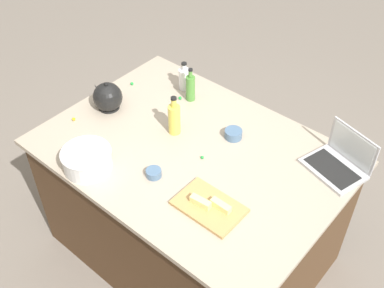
{
  "coord_description": "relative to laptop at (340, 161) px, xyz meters",
  "views": [
    {
      "loc": [
        -1.25,
        1.47,
        2.7
      ],
      "look_at": [
        0.0,
        0.0,
        0.95
      ],
      "focal_mm": 44.4,
      "sensor_mm": 36.0,
      "label": 1
    }
  ],
  "objects": [
    {
      "name": "bottle_vinegar",
      "position": [
        1.1,
        -0.01,
        0.03
      ],
      "size": [
        0.07,
        0.07,
        0.19
      ],
      "color": "white",
      "rests_on": "island_counter"
    },
    {
      "name": "mixing_bowl_large",
      "position": [
        1.02,
        0.87,
        0.02
      ],
      "size": [
        0.27,
        0.27,
        0.12
      ],
      "color": "white",
      "rests_on": "island_counter"
    },
    {
      "name": "ramekin_small",
      "position": [
        0.71,
        0.68,
        -0.03
      ],
      "size": [
        0.08,
        0.08,
        0.04
      ],
      "primitive_type": "cylinder",
      "color": "slate",
      "rests_on": "island_counter"
    },
    {
      "name": "ramekin_medium",
      "position": [
        0.57,
        0.17,
        -0.02
      ],
      "size": [
        0.1,
        0.1,
        0.05
      ],
      "primitive_type": "cylinder",
      "color": "slate",
      "rests_on": "island_counter"
    },
    {
      "name": "candy_2",
      "position": [
        1.39,
        0.18,
        -0.04
      ],
      "size": [
        0.02,
        0.02,
        0.02
      ],
      "primitive_type": "sphere",
      "color": "green",
      "rests_on": "island_counter"
    },
    {
      "name": "candy_0",
      "position": [
        0.6,
        0.42,
        -0.04
      ],
      "size": [
        0.02,
        0.02,
        0.02
      ],
      "primitive_type": "sphere",
      "color": "green",
      "rests_on": "island_counter"
    },
    {
      "name": "butter_stick_right",
      "position": [
        0.39,
        0.69,
        -0.01
      ],
      "size": [
        0.11,
        0.05,
        0.04
      ],
      "primitive_type": "cube",
      "rotation": [
        0.0,
        0.0,
        0.1
      ],
      "color": "#F4E58C",
      "rests_on": "cutting_board"
    },
    {
      "name": "ground_plane",
      "position": [
        0.68,
        0.41,
        -0.95
      ],
      "size": [
        12.0,
        12.0,
        0.0
      ],
      "primitive_type": "plane",
      "color": "slate"
    },
    {
      "name": "island_counter",
      "position": [
        0.68,
        0.41,
        -0.5
      ],
      "size": [
        1.66,
        1.19,
        0.9
      ],
      "color": "#4C331E",
      "rests_on": "ground"
    },
    {
      "name": "candy_3",
      "position": [
        1.05,
        0.09,
        -0.04
      ],
      "size": [
        0.02,
        0.02,
        0.02
      ],
      "primitive_type": "sphere",
      "color": "green",
      "rests_on": "island_counter"
    },
    {
      "name": "butter_stick_left",
      "position": [
        0.29,
        0.64,
        -0.01
      ],
      "size": [
        0.11,
        0.04,
        0.04
      ],
      "primitive_type": "cube",
      "rotation": [
        0.0,
        0.0,
        -0.01
      ],
      "color": "#F4E58C",
      "rests_on": "cutting_board"
    },
    {
      "name": "laptop",
      "position": [
        0.0,
        0.0,
        0.0
      ],
      "size": [
        0.36,
        0.3,
        0.22
      ],
      "color": "#B7B7BC",
      "rests_on": "island_counter"
    },
    {
      "name": "candy_1",
      "position": [
        1.39,
        0.66,
        -0.04
      ],
      "size": [
        0.02,
        0.02,
        0.02
      ],
      "primitive_type": "sphere",
      "color": "yellow",
      "rests_on": "island_counter"
    },
    {
      "name": "bottle_oil",
      "position": [
        0.86,
        0.35,
        0.05
      ],
      "size": [
        0.07,
        0.07,
        0.25
      ],
      "color": "#DBC64C",
      "rests_on": "island_counter"
    },
    {
      "name": "cutting_board",
      "position": [
        0.35,
        0.66,
        -0.04
      ],
      "size": [
        0.34,
        0.22,
        0.02
      ],
      "primitive_type": "cube",
      "color": "tan",
      "rests_on": "island_counter"
    },
    {
      "name": "kettle",
      "position": [
        1.32,
        0.44,
        0.03
      ],
      "size": [
        0.21,
        0.18,
        0.2
      ],
      "color": "black",
      "rests_on": "island_counter"
    },
    {
      "name": "bottle_olive",
      "position": [
        1.0,
        0.05,
        0.04
      ],
      "size": [
        0.06,
        0.06,
        0.22
      ],
      "color": "#4C8C38",
      "rests_on": "island_counter"
    }
  ]
}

